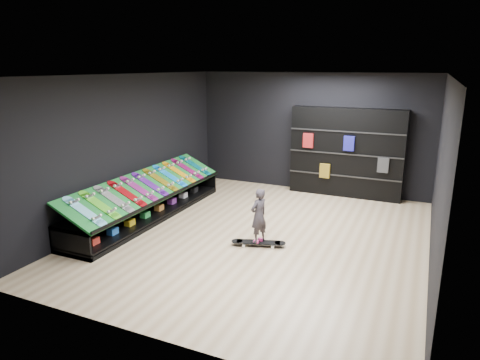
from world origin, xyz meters
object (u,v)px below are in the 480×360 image
at_px(back_shelving, 346,153).
at_px(child, 259,226).
at_px(display_rack, 149,206).
at_px(floor_skateboard, 258,244).

bearing_deg(back_shelving, child, -101.80).
xyz_separation_m(display_rack, back_shelving, (3.51, 3.32, 0.84)).
xyz_separation_m(display_rack, floor_skateboard, (2.72, -0.48, -0.20)).
bearing_deg(floor_skateboard, back_shelving, 60.41).
height_order(back_shelving, child, back_shelving).
bearing_deg(child, display_rack, -76.95).
relative_size(back_shelving, child, 4.56).
relative_size(display_rack, child, 7.53).
distance_m(floor_skateboard, child, 0.34).
height_order(floor_skateboard, child, child).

